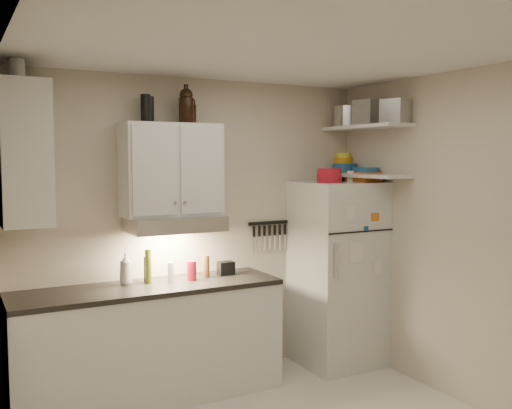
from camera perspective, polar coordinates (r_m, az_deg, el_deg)
name	(u,v)px	position (r m, az deg, el deg)	size (l,w,h in m)	color
ceiling	(289,47)	(3.69, 3.34, 15.46)	(3.20, 3.00, 0.02)	silver
back_wall	(198,229)	(5.01, -5.85, -2.46)	(3.20, 0.02, 2.60)	#BEB4A2
left_wall	(18,280)	(3.16, -22.70, -7.00)	(0.02, 3.00, 2.60)	#BEB4A2
right_wall	(465,238)	(4.71, 20.20, -3.18)	(0.02, 3.00, 2.60)	#BEB4A2
base_cabinet	(149,345)	(4.73, -10.62, -13.65)	(2.10, 0.60, 0.88)	silver
countertop	(148,288)	(4.60, -10.70, -8.21)	(2.10, 0.62, 0.04)	black
upper_cabinet	(171,170)	(4.70, -8.47, 3.46)	(0.80, 0.33, 0.75)	silver
side_cabinet	(23,154)	(4.31, -22.24, 4.73)	(0.33, 0.55, 1.00)	silver
range_hood	(175,223)	(4.67, -8.13, -1.89)	(0.76, 0.46, 0.12)	silver
fridge	(337,273)	(5.39, 8.13, -6.83)	(0.70, 0.68, 1.70)	silver
shelf_hi	(366,127)	(5.31, 10.92, 7.61)	(0.30, 0.95, 0.03)	silver
shelf_lo	(365,176)	(5.30, 10.85, 2.86)	(0.30, 0.95, 0.03)	silver
knife_strip	(269,223)	(5.29, 1.28, -1.84)	(0.42, 0.02, 0.03)	black
dutch_oven	(329,176)	(5.13, 7.34, 2.89)	(0.22, 0.22, 0.13)	maroon
book_stack	(364,177)	(5.33, 10.71, 2.71)	(0.21, 0.27, 0.09)	orange
spice_jar	(351,176)	(5.30, 9.44, 2.78)	(0.06, 0.06, 0.10)	silver
stock_pot	(348,117)	(5.53, 9.19, 8.66)	(0.27, 0.27, 0.19)	silver
tin_a	(368,113)	(5.29, 11.15, 8.99)	(0.22, 0.20, 0.22)	#AAAAAD
tin_b	(396,111)	(5.06, 13.80, 9.03)	(0.20, 0.20, 0.20)	#AAAAAD
bowl_teal	(345,168)	(5.61, 8.87, 3.60)	(0.23, 0.23, 0.09)	navy
bowl_orange	(343,161)	(5.70, 8.70, 4.36)	(0.18, 0.18, 0.06)	orange
bowl_yellow	(343,155)	(5.70, 8.71, 4.87)	(0.14, 0.14, 0.05)	yellow
plates	(365,171)	(5.35, 10.89, 3.35)	(0.24, 0.24, 0.06)	navy
growler_a	(186,105)	(4.71, -6.99, 9.81)	(0.12, 0.12, 0.29)	black
growler_b	(190,110)	(4.82, -6.59, 9.35)	(0.10, 0.10, 0.23)	black
thermos_a	(149,110)	(4.67, -10.61, 9.30)	(0.07, 0.07, 0.21)	black
thermos_b	(146,109)	(4.67, -10.98, 9.40)	(0.08, 0.08, 0.22)	black
side_jar	(17,70)	(4.32, -22.80, 12.34)	(0.11, 0.11, 0.15)	silver
soap_bottle	(126,267)	(4.64, -12.90, -6.07)	(0.11, 0.11, 0.29)	silver
pepper_mill	(206,266)	(4.82, -5.02, -6.19)	(0.06, 0.06, 0.19)	brown
oil_bottle	(148,266)	(4.65, -10.72, -6.09)	(0.05, 0.05, 0.28)	#4F5615
vinegar_bottle	(146,269)	(4.71, -10.90, -6.39)	(0.04, 0.04, 0.21)	black
clear_bottle	(171,272)	(4.68, -8.50, -6.70)	(0.05, 0.05, 0.16)	silver
red_jar	(192,271)	(4.73, -6.46, -6.59)	(0.08, 0.08, 0.16)	maroon
caddy	(226,268)	(4.92, -3.03, -6.37)	(0.13, 0.10, 0.11)	black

